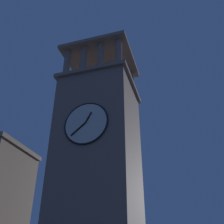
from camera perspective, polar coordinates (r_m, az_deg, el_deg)
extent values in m
cube|color=gray|center=(25.56, -2.95, -13.07)|extent=(7.06, 7.04, 18.87)
cube|color=gray|center=(29.92, -2.46, 4.79)|extent=(7.66, 7.64, 0.40)
cylinder|color=gray|center=(28.37, 1.41, 12.42)|extent=(0.70, 0.70, 3.65)
cylinder|color=gray|center=(28.80, -2.42, 11.64)|extent=(0.70, 0.70, 3.65)
cylinder|color=gray|center=(29.36, -6.10, 10.84)|extent=(0.70, 0.70, 3.65)
cylinder|color=gray|center=(30.03, -9.60, 10.03)|extent=(0.70, 0.70, 3.65)
cylinder|color=gray|center=(32.74, 4.18, 5.69)|extent=(0.70, 0.70, 3.65)
cylinder|color=gray|center=(33.12, 0.87, 5.12)|extent=(0.70, 0.70, 3.65)
cylinder|color=gray|center=(33.60, -2.34, 4.55)|extent=(0.70, 0.70, 3.65)
cylinder|color=gray|center=(34.19, -5.45, 3.99)|extent=(0.70, 0.70, 3.65)
cube|color=gray|center=(32.44, -2.30, 10.62)|extent=(7.66, 7.64, 0.40)
cylinder|color=black|center=(33.62, -2.24, 12.86)|extent=(0.12, 0.12, 3.09)
cylinder|color=silver|center=(23.86, -5.58, -2.37)|extent=(4.04, 0.12, 4.04)
torus|color=black|center=(23.85, -5.60, -2.35)|extent=(4.20, 0.16, 4.20)
cube|color=black|center=(23.93, -5.03, -1.14)|extent=(0.63, 0.06, 1.04)
cube|color=black|center=(23.77, -7.21, -3.64)|extent=(1.39, 0.06, 1.19)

